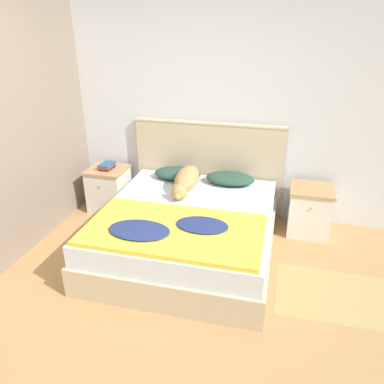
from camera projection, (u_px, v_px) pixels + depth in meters
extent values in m
plane|color=tan|center=(142.00, 321.00, 3.03)|extent=(16.00, 16.00, 0.00)
cube|color=silver|center=(202.00, 109.00, 4.38)|extent=(9.00, 0.06, 2.55)
cube|color=gray|center=(27.00, 124.00, 3.77)|extent=(0.06, 3.10, 2.55)
cube|color=#C6B28E|center=(188.00, 239.00, 3.89)|extent=(1.72, 1.92, 0.29)
cube|color=silver|center=(187.00, 218.00, 3.79)|extent=(1.66, 1.86, 0.21)
cube|color=#C6B28E|center=(208.00, 169.00, 4.59)|extent=(1.80, 0.04, 1.13)
cylinder|color=#C6B28E|center=(209.00, 124.00, 4.35)|extent=(1.80, 0.06, 0.06)
cube|color=silver|center=(109.00, 190.00, 4.77)|extent=(0.44, 0.43, 0.52)
cube|color=tan|center=(107.00, 170.00, 4.65)|extent=(0.47, 0.46, 0.03)
sphere|color=tan|center=(100.00, 186.00, 4.51)|extent=(0.02, 0.02, 0.02)
cube|color=silver|center=(309.00, 211.00, 4.22)|extent=(0.44, 0.43, 0.52)
cube|color=tan|center=(312.00, 189.00, 4.11)|extent=(0.47, 0.46, 0.03)
sphere|color=tan|center=(311.00, 209.00, 3.96)|extent=(0.02, 0.02, 0.02)
ellipsoid|color=#284C3D|center=(178.00, 173.00, 4.44)|extent=(0.56, 0.34, 0.13)
ellipsoid|color=#284C3D|center=(230.00, 178.00, 4.30)|extent=(0.56, 0.34, 0.13)
cube|color=yellow|center=(174.00, 230.00, 3.33)|extent=(1.58, 0.89, 0.04)
ellipsoid|color=navy|center=(139.00, 230.00, 3.25)|extent=(0.55, 0.36, 0.04)
ellipsoid|color=navy|center=(202.00, 225.00, 3.34)|extent=(0.47, 0.31, 0.03)
ellipsoid|color=tan|center=(187.00, 178.00, 4.18)|extent=(0.24, 0.56, 0.23)
sphere|color=tan|center=(179.00, 192.00, 3.91)|extent=(0.17, 0.17, 0.17)
ellipsoid|color=tan|center=(177.00, 196.00, 3.85)|extent=(0.08, 0.09, 0.07)
cone|color=tan|center=(175.00, 186.00, 3.91)|extent=(0.05, 0.05, 0.06)
cone|color=tan|center=(184.00, 187.00, 3.89)|extent=(0.05, 0.05, 0.06)
ellipsoid|color=tan|center=(195.00, 176.00, 4.40)|extent=(0.16, 0.25, 0.08)
cube|color=#232328|center=(107.00, 168.00, 4.63)|extent=(0.14, 0.21, 0.02)
cube|color=#AD2D28|center=(107.00, 166.00, 4.63)|extent=(0.14, 0.21, 0.03)
cube|color=#285689|center=(107.00, 164.00, 4.62)|extent=(0.16, 0.23, 0.02)
cube|color=tan|center=(337.00, 296.00, 3.31)|extent=(1.06, 0.74, 0.00)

